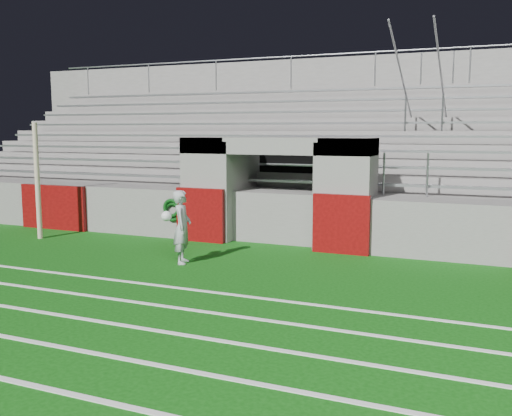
% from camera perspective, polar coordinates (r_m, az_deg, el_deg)
% --- Properties ---
extents(ground, '(90.00, 90.00, 0.00)m').
position_cam_1_polar(ground, '(11.06, -4.65, -6.76)').
color(ground, '#0C4A0C').
rests_on(ground, ground).
extents(field_post, '(0.13, 0.13, 2.98)m').
position_cam_1_polar(field_post, '(15.61, -21.02, 2.53)').
color(field_post, beige).
rests_on(field_post, ground).
extents(field_markings, '(28.00, 8.09, 0.01)m').
position_cam_1_polar(field_markings, '(7.25, -24.06, -15.31)').
color(field_markings, white).
rests_on(field_markings, ground).
extents(stadium_structure, '(26.00, 8.48, 5.42)m').
position_cam_1_polar(stadium_structure, '(18.18, 7.08, 3.66)').
color(stadium_structure, slate).
rests_on(stadium_structure, ground).
extents(goalkeeper_with_ball, '(0.64, 0.66, 1.54)m').
position_cam_1_polar(goalkeeper_with_ball, '(11.99, -7.43, -1.87)').
color(goalkeeper_with_ball, '#A2A7AC').
rests_on(goalkeeper_with_ball, ground).
extents(hose_coil, '(0.51, 0.14, 0.60)m').
position_cam_1_polar(hose_coil, '(14.68, -8.40, -0.19)').
color(hose_coil, '#0C3D11').
rests_on(hose_coil, ground).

